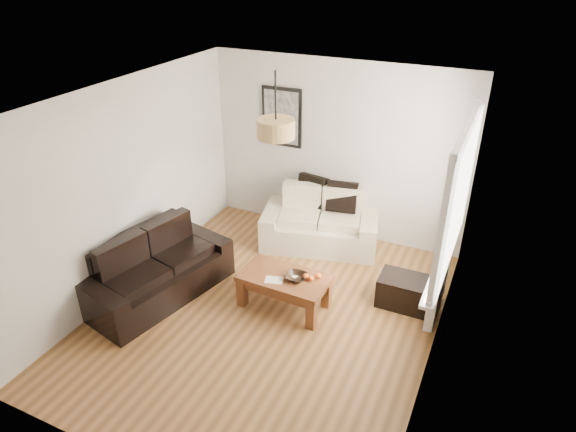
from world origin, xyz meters
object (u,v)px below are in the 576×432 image
at_px(loveseat_cream, 320,219).
at_px(sofa_leather, 156,267).
at_px(ottoman, 406,292).
at_px(coffee_table, 284,291).

xyz_separation_m(loveseat_cream, sofa_leather, (-1.40, -1.98, -0.01)).
relative_size(sofa_leather, ottoman, 2.78).
height_order(loveseat_cream, coffee_table, loveseat_cream).
bearing_deg(sofa_leather, loveseat_cream, -22.44).
bearing_deg(ottoman, sofa_leather, -159.35).
relative_size(coffee_table, ottoman, 1.61).
relative_size(sofa_leather, coffee_table, 1.73).
height_order(loveseat_cream, ottoman, loveseat_cream).
bearing_deg(loveseat_cream, sofa_leather, -139.41).
height_order(coffee_table, ottoman, coffee_table).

